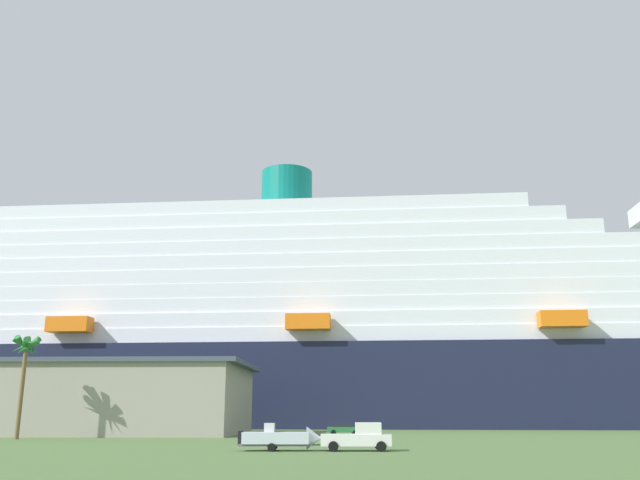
% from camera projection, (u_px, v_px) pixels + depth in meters
% --- Properties ---
extents(ground_plane, '(600.00, 600.00, 0.00)m').
position_uv_depth(ground_plane, '(326.00, 433.00, 98.49)').
color(ground_plane, '#4C6B38').
extents(cruise_ship, '(228.87, 37.97, 60.74)m').
position_uv_depth(cruise_ship, '(412.00, 338.00, 133.22)').
color(cruise_ship, '#191E38').
rests_on(cruise_ship, ground_plane).
extents(terminal_building, '(65.54, 25.49, 9.63)m').
position_uv_depth(terminal_building, '(19.00, 398.00, 93.19)').
color(terminal_building, gray).
rests_on(terminal_building, ground_plane).
extents(pickup_truck, '(5.67, 2.45, 2.20)m').
position_uv_depth(pickup_truck, '(359.00, 437.00, 53.13)').
color(pickup_truck, white).
rests_on(pickup_truck, ground_plane).
extents(small_boat_on_trailer, '(7.47, 2.21, 2.15)m').
position_uv_depth(small_boat_on_trailer, '(284.00, 438.00, 53.22)').
color(small_boat_on_trailer, '#595960').
rests_on(small_boat_on_trailer, ground_plane).
extents(palm_tree, '(3.39, 3.35, 11.79)m').
position_uv_depth(palm_tree, '(26.00, 354.00, 77.76)').
color(palm_tree, brown).
rests_on(palm_tree, ground_plane).
extents(parked_car_green_wagon, '(4.62, 2.35, 1.58)m').
position_uv_depth(parked_car_green_wagon, '(343.00, 428.00, 90.01)').
color(parked_car_green_wagon, '#2D723F').
rests_on(parked_car_green_wagon, ground_plane).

